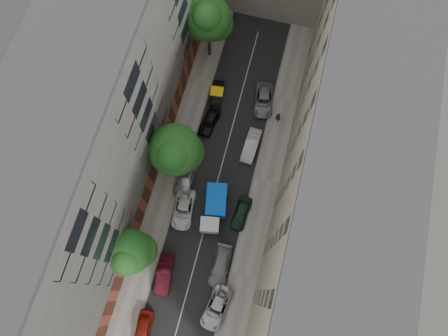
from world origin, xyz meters
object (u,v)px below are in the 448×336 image
(car_right_4, at_px, (264,100))
(car_left_3, at_px, (186,178))
(car_left_5, at_px, (217,95))
(car_right_0, at_px, (216,308))
(pedestrian, at_px, (278,117))
(tree_near, at_px, (130,253))
(car_right_1, at_px, (220,266))
(tarp_truck, at_px, (215,208))
(tree_far, at_px, (208,20))
(car_right_2, at_px, (241,213))
(car_left_4, at_px, (209,121))
(lamp_post, at_px, (175,174))
(car_left_0, at_px, (143,330))
(car_right_3, at_px, (251,145))
(car_left_1, at_px, (164,274))
(tree_mid, at_px, (175,152))
(car_left_2, at_px, (184,209))

(car_right_4, bearing_deg, car_left_3, -127.00)
(car_left_5, bearing_deg, car_right_0, -81.46)
(car_left_5, relative_size, pedestrian, 2.26)
(car_left_5, xyz_separation_m, tree_near, (-3.23, -21.07, 4.40))
(car_right_0, distance_m, car_right_1, 4.25)
(tarp_truck, relative_size, car_right_4, 1.19)
(car_right_0, height_order, tree_far, tree_far)
(car_left_5, relative_size, car_right_1, 0.85)
(car_left_3, distance_m, car_right_1, 10.72)
(car_left_3, xyz_separation_m, car_right_2, (7.20, -2.40, -0.02))
(car_left_4, bearing_deg, car_right_0, -63.46)
(lamp_post, bearing_deg, car_left_5, 83.35)
(car_left_0, height_order, lamp_post, lamp_post)
(car_right_4, distance_m, tree_far, 11.45)
(car_left_0, distance_m, car_right_3, 23.41)
(car_left_1, bearing_deg, tree_mid, 91.39)
(tree_near, bearing_deg, tarp_truck, 47.20)
(car_left_2, relative_size, car_right_0, 1.00)
(car_left_2, bearing_deg, lamp_post, 110.98)
(car_right_0, distance_m, tree_near, 10.87)
(car_left_0, height_order, car_left_2, car_left_0)
(lamp_post, bearing_deg, car_right_0, -57.40)
(car_left_3, xyz_separation_m, pedestrian, (8.70, 10.02, 0.34))
(tree_far, xyz_separation_m, lamp_post, (1.03, -17.66, -2.91))
(tree_far, bearing_deg, car_left_1, -85.01)
(car_left_1, bearing_deg, car_left_0, -101.54)
(car_right_1, bearing_deg, car_left_0, -128.35)
(tarp_truck, height_order, car_right_0, tarp_truck)
(car_left_1, height_order, car_left_4, car_left_1)
(tree_near, distance_m, tree_mid, 11.11)
(tree_far, bearing_deg, pedestrian, -33.52)
(tree_near, xyz_separation_m, tree_mid, (1.53, 10.96, 0.99))
(car_right_1, distance_m, car_right_3, 14.40)
(car_left_2, distance_m, tree_near, 8.31)
(car_right_0, xyz_separation_m, tree_far, (-8.70, 29.66, 6.42))
(car_left_1, relative_size, car_right_1, 0.93)
(car_right_3, height_order, lamp_post, lamp_post)
(car_right_1, bearing_deg, car_right_0, -82.61)
(tree_mid, distance_m, tree_far, 15.82)
(car_left_2, bearing_deg, car_left_0, -97.78)
(car_left_4, relative_size, pedestrian, 2.31)
(car_left_0, distance_m, car_left_3, 16.81)
(car_left_4, height_order, tree_far, tree_far)
(car_right_2, relative_size, tree_mid, 0.45)
(car_left_4, bearing_deg, car_right_2, -47.93)
(car_right_1, height_order, car_right_4, car_right_1)
(tree_far, bearing_deg, tree_near, -91.72)
(car_left_5, bearing_deg, tree_mid, -105.68)
(car_right_2, xyz_separation_m, tree_far, (-8.83, 19.26, 6.41))
(pedestrian, bearing_deg, car_left_4, 32.74)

